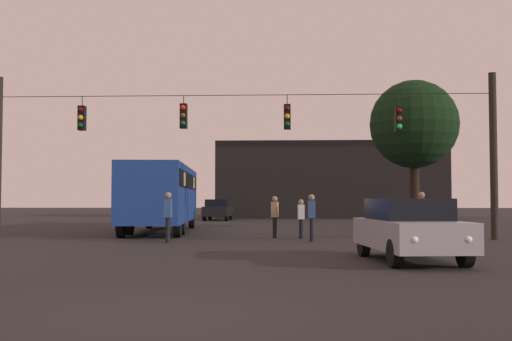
{
  "coord_description": "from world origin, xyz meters",
  "views": [
    {
      "loc": [
        1.63,
        -8.05,
        1.49
      ],
      "look_at": [
        0.37,
        20.1,
        2.81
      ],
      "focal_mm": 44.08,
      "sensor_mm": 36.0,
      "label": 1
    }
  ],
  "objects_px": {
    "pedestrian_crossing_center": "(312,215)",
    "pedestrian_crossing_right": "(275,214)",
    "car_far_left": "(218,209)",
    "pedestrian_far_side": "(168,214)",
    "pedestrian_near_bus": "(422,212)",
    "pedestrian_crossing_left": "(301,217)",
    "tree_left_silhouette": "(414,125)",
    "car_near_right": "(409,228)",
    "pedestrian_trailing": "(376,216)",
    "city_bus": "(162,192)"
  },
  "relations": [
    {
      "from": "pedestrian_crossing_center",
      "to": "city_bus",
      "type": "bearing_deg",
      "value": 136.51
    },
    {
      "from": "car_near_right",
      "to": "car_far_left",
      "type": "relative_size",
      "value": 1.03
    },
    {
      "from": "car_near_right",
      "to": "pedestrian_crossing_right",
      "type": "xyz_separation_m",
      "value": [
        -3.4,
        9.18,
        0.12
      ]
    },
    {
      "from": "pedestrian_trailing",
      "to": "pedestrian_far_side",
      "type": "height_order",
      "value": "pedestrian_far_side"
    },
    {
      "from": "car_far_left",
      "to": "pedestrian_far_side",
      "type": "xyz_separation_m",
      "value": [
        0.76,
        -23.8,
        0.21
      ]
    },
    {
      "from": "pedestrian_crossing_center",
      "to": "pedestrian_near_bus",
      "type": "distance_m",
      "value": 4.37
    },
    {
      "from": "tree_left_silhouette",
      "to": "pedestrian_crossing_left",
      "type": "bearing_deg",
      "value": -126.39
    },
    {
      "from": "car_near_right",
      "to": "pedestrian_far_side",
      "type": "bearing_deg",
      "value": 137.72
    },
    {
      "from": "pedestrian_crossing_right",
      "to": "tree_left_silhouette",
      "type": "height_order",
      "value": "tree_left_silhouette"
    },
    {
      "from": "pedestrian_crossing_center",
      "to": "pedestrian_crossing_right",
      "type": "distance_m",
      "value": 2.47
    },
    {
      "from": "pedestrian_trailing",
      "to": "pedestrian_far_side",
      "type": "relative_size",
      "value": 0.87
    },
    {
      "from": "pedestrian_trailing",
      "to": "pedestrian_crossing_right",
      "type": "bearing_deg",
      "value": -169.74
    },
    {
      "from": "city_bus",
      "to": "pedestrian_crossing_center",
      "type": "bearing_deg",
      "value": -43.49
    },
    {
      "from": "pedestrian_crossing_center",
      "to": "pedestrian_near_bus",
      "type": "bearing_deg",
      "value": 17.14
    },
    {
      "from": "pedestrian_crossing_right",
      "to": "pedestrian_trailing",
      "type": "height_order",
      "value": "pedestrian_crossing_right"
    },
    {
      "from": "pedestrian_crossing_left",
      "to": "tree_left_silhouette",
      "type": "height_order",
      "value": "tree_left_silhouette"
    },
    {
      "from": "pedestrian_far_side",
      "to": "pedestrian_trailing",
      "type": "bearing_deg",
      "value": 24.03
    },
    {
      "from": "city_bus",
      "to": "car_near_right",
      "type": "height_order",
      "value": "city_bus"
    },
    {
      "from": "city_bus",
      "to": "pedestrian_far_side",
      "type": "xyz_separation_m",
      "value": [
        1.59,
        -6.95,
        -0.86
      ]
    },
    {
      "from": "car_far_left",
      "to": "tree_left_silhouette",
      "type": "distance_m",
      "value": 18.2
    },
    {
      "from": "pedestrian_near_bus",
      "to": "pedestrian_far_side",
      "type": "bearing_deg",
      "value": -168.14
    },
    {
      "from": "pedestrian_crossing_left",
      "to": "pedestrian_near_bus",
      "type": "xyz_separation_m",
      "value": [
        4.51,
        -0.34,
        0.18
      ]
    },
    {
      "from": "city_bus",
      "to": "pedestrian_trailing",
      "type": "bearing_deg",
      "value": -20.61
    },
    {
      "from": "car_far_left",
      "to": "pedestrian_far_side",
      "type": "bearing_deg",
      "value": -88.18
    },
    {
      "from": "city_bus",
      "to": "car_near_right",
      "type": "distance_m",
      "value": 16.02
    },
    {
      "from": "pedestrian_crossing_center",
      "to": "pedestrian_trailing",
      "type": "height_order",
      "value": "pedestrian_crossing_center"
    },
    {
      "from": "car_far_left",
      "to": "pedestrian_trailing",
      "type": "distance_m",
      "value": 22.05
    },
    {
      "from": "car_near_right",
      "to": "pedestrian_crossing_center",
      "type": "bearing_deg",
      "value": 106.09
    },
    {
      "from": "pedestrian_crossing_left",
      "to": "pedestrian_crossing_center",
      "type": "height_order",
      "value": "pedestrian_crossing_center"
    },
    {
      "from": "pedestrian_crossing_left",
      "to": "pedestrian_near_bus",
      "type": "relative_size",
      "value": 0.84
    },
    {
      "from": "car_near_right",
      "to": "pedestrian_trailing",
      "type": "bearing_deg",
      "value": 86.39
    },
    {
      "from": "pedestrian_crossing_center",
      "to": "tree_left_silhouette",
      "type": "distance_m",
      "value": 12.13
    },
    {
      "from": "city_bus",
      "to": "pedestrian_crossing_left",
      "type": "bearing_deg",
      "value": -36.51
    },
    {
      "from": "pedestrian_crossing_right",
      "to": "pedestrian_trailing",
      "type": "relative_size",
      "value": 1.06
    },
    {
      "from": "pedestrian_crossing_center",
      "to": "pedestrian_far_side",
      "type": "xyz_separation_m",
      "value": [
        -5.06,
        -0.65,
        0.05
      ]
    },
    {
      "from": "car_near_right",
      "to": "car_far_left",
      "type": "height_order",
      "value": "same"
    },
    {
      "from": "car_far_left",
      "to": "pedestrian_far_side",
      "type": "height_order",
      "value": "pedestrian_far_side"
    },
    {
      "from": "pedestrian_crossing_left",
      "to": "tree_left_silhouette",
      "type": "distance_m",
      "value": 11.08
    },
    {
      "from": "pedestrian_crossing_left",
      "to": "pedestrian_crossing_right",
      "type": "distance_m",
      "value": 1.11
    },
    {
      "from": "car_near_right",
      "to": "pedestrian_near_bus",
      "type": "xyz_separation_m",
      "value": [
        2.13,
        8.4,
        0.23
      ]
    },
    {
      "from": "city_bus",
      "to": "car_far_left",
      "type": "height_order",
      "value": "city_bus"
    },
    {
      "from": "pedestrian_near_bus",
      "to": "car_far_left",
      "type": "bearing_deg",
      "value": 114.56
    },
    {
      "from": "pedestrian_near_bus",
      "to": "tree_left_silhouette",
      "type": "bearing_deg",
      "value": 80.01
    },
    {
      "from": "pedestrian_crossing_left",
      "to": "pedestrian_crossing_right",
      "type": "height_order",
      "value": "pedestrian_crossing_right"
    },
    {
      "from": "car_near_right",
      "to": "pedestrian_trailing",
      "type": "relative_size",
      "value": 2.91
    },
    {
      "from": "pedestrian_crossing_right",
      "to": "pedestrian_trailing",
      "type": "distance_m",
      "value": 4.09
    },
    {
      "from": "pedestrian_near_bus",
      "to": "city_bus",
      "type": "bearing_deg",
      "value": 155.14
    },
    {
      "from": "pedestrian_crossing_center",
      "to": "tree_left_silhouette",
      "type": "xyz_separation_m",
      "value": [
        5.68,
        9.78,
        4.37
      ]
    },
    {
      "from": "car_near_right",
      "to": "pedestrian_near_bus",
      "type": "relative_size",
      "value": 2.5
    },
    {
      "from": "pedestrian_near_bus",
      "to": "car_near_right",
      "type": "bearing_deg",
      "value": -104.21
    }
  ]
}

